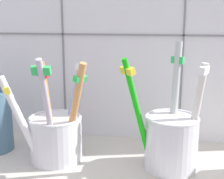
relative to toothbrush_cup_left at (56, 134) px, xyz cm
name	(u,v)px	position (x,y,z in cm)	size (l,w,h in cm)	color
counter_slab	(112,169)	(8.89, 0.04, -5.34)	(64.00, 22.00, 2.00)	#BCB7AD
tile_wall_back	(122,26)	(8.89, 12.04, 16.16)	(64.00, 2.20, 45.00)	white
toothbrush_cup_left	(56,134)	(0.00, 0.00, 0.00)	(13.02, 12.37, 17.25)	silver
toothbrush_cup_right	(171,137)	(17.85, 0.28, 0.35)	(12.38, 8.86, 18.77)	silver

